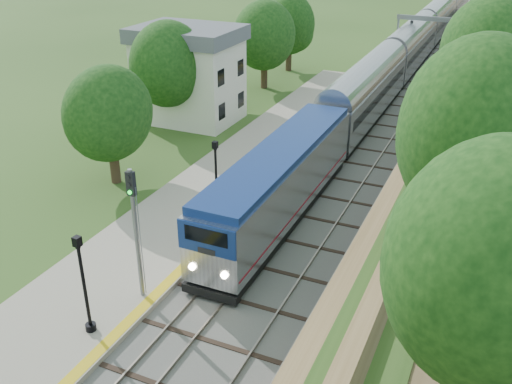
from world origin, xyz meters
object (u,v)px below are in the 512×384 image
at_px(station_building, 189,73).
at_px(signal_platform, 135,221).
at_px(signal_farside, 413,140).
at_px(signal_gantry, 434,30).
at_px(train, 409,51).
at_px(lamppost_mid, 85,290).
at_px(lamppost_far, 216,181).

relative_size(station_building, signal_platform, 1.34).
xyz_separation_m(signal_platform, signal_farside, (9.10, 16.16, -0.45)).
relative_size(signal_gantry, train, 0.09).
distance_m(signal_gantry, lamppost_mid, 52.09).
height_order(train, signal_platform, signal_platform).
xyz_separation_m(lamppost_mid, signal_farside, (9.67, 19.17, 1.42)).
xyz_separation_m(train, lamppost_far, (-3.53, -40.42, 0.15)).
distance_m(signal_gantry, signal_platform, 48.98).
bearing_deg(train, lamppost_mid, -93.81).
height_order(station_building, signal_platform, station_building).
relative_size(train, lamppost_far, 21.89).
distance_m(station_building, train, 29.08).
xyz_separation_m(station_building, signal_farside, (20.20, -7.53, -0.23)).
xyz_separation_m(signal_gantry, train, (-2.47, 0.42, -2.59)).
bearing_deg(signal_platform, signal_gantry, 83.70).
bearing_deg(lamppost_far, signal_platform, -85.86).
bearing_deg(station_building, signal_platform, -64.90).
bearing_deg(signal_gantry, lamppost_mid, -96.56).
distance_m(train, signal_platform, 49.23).
relative_size(lamppost_mid, signal_farside, 0.75).
relative_size(signal_platform, signal_farside, 1.04).
bearing_deg(train, signal_platform, -93.38).
bearing_deg(lamppost_mid, signal_farside, 63.23).
bearing_deg(lamppost_far, train, 85.01).
bearing_deg(signal_farside, signal_platform, -119.39).
distance_m(lamppost_mid, signal_farside, 21.52).
height_order(train, lamppost_far, lamppost_far).
relative_size(train, lamppost_mid, 21.24).
xyz_separation_m(train, signal_farside, (6.20, -32.95, 1.63)).
distance_m(station_building, signal_gantry, 29.94).
relative_size(station_building, signal_farside, 1.40).
xyz_separation_m(station_building, signal_gantry, (16.47, 24.99, 0.73)).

